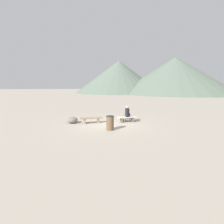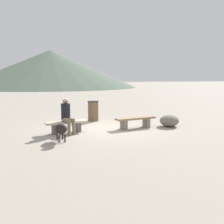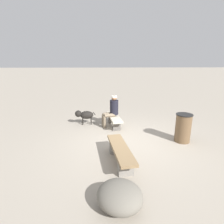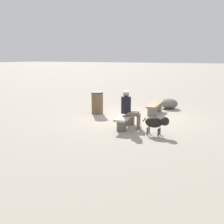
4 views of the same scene
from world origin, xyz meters
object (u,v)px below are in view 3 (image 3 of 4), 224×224
(bench_right, at_px, (114,119))
(seated_person, at_px, (112,109))
(bench_left, at_px, (120,152))
(boulder, at_px, (120,196))
(dog, at_px, (85,115))
(trash_bin, at_px, (183,128))

(bench_right, bearing_deg, seated_person, 88.51)
(bench_left, relative_size, boulder, 2.08)
(bench_right, relative_size, dog, 1.82)
(bench_left, height_order, bench_right, bench_left)
(dog, distance_m, boulder, 4.74)
(boulder, bearing_deg, bench_right, -3.08)
(seated_person, relative_size, trash_bin, 1.37)
(bench_left, relative_size, dog, 2.03)
(bench_left, xyz_separation_m, bench_right, (2.79, -0.05, 0.01))
(bench_left, relative_size, trash_bin, 1.86)
(trash_bin, bearing_deg, boulder, 138.27)
(bench_left, bearing_deg, seated_person, -6.45)
(bench_left, xyz_separation_m, boulder, (-1.49, 0.18, -0.06))
(bench_left, distance_m, seated_person, 2.81)
(bench_left, distance_m, boulder, 1.50)
(trash_bin, xyz_separation_m, boulder, (-2.67, 2.38, -0.23))
(trash_bin, distance_m, boulder, 3.58)
(dog, relative_size, boulder, 1.02)
(dog, bearing_deg, boulder, 99.26)
(dog, bearing_deg, trash_bin, 146.91)
(seated_person, bearing_deg, bench_right, -100.02)
(bench_left, relative_size, seated_person, 1.36)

